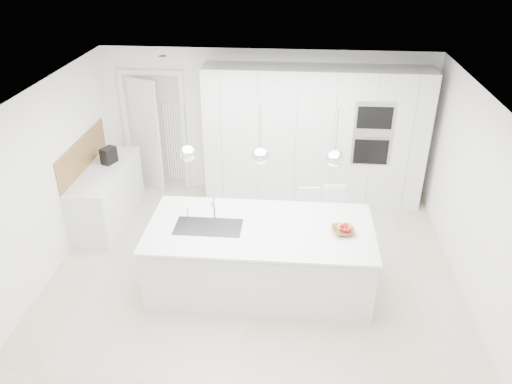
# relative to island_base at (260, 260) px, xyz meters

# --- Properties ---
(floor) EXTENTS (5.50, 5.50, 0.00)m
(floor) POSITION_rel_island_base_xyz_m (-0.10, 0.30, -0.43)
(floor) COLOR beige
(floor) RESTS_ON ground
(wall_back) EXTENTS (5.50, 0.00, 5.50)m
(wall_back) POSITION_rel_island_base_xyz_m (-0.10, 2.80, 0.82)
(wall_back) COLOR white
(wall_back) RESTS_ON ground
(wall_left) EXTENTS (0.00, 5.00, 5.00)m
(wall_left) POSITION_rel_island_base_xyz_m (-2.85, 0.30, 0.82)
(wall_left) COLOR white
(wall_left) RESTS_ON ground
(ceiling) EXTENTS (5.50, 5.50, 0.00)m
(ceiling) POSITION_rel_island_base_xyz_m (-0.10, 0.30, 2.07)
(ceiling) COLOR white
(ceiling) RESTS_ON wall_back
(tall_cabinets) EXTENTS (3.60, 0.60, 2.30)m
(tall_cabinets) POSITION_rel_island_base_xyz_m (0.70, 2.50, 0.72)
(tall_cabinets) COLOR silver
(tall_cabinets) RESTS_ON floor
(oven_stack) EXTENTS (0.62, 0.04, 1.05)m
(oven_stack) POSITION_rel_island_base_xyz_m (1.60, 2.19, 0.92)
(oven_stack) COLOR #A5A5A8
(oven_stack) RESTS_ON tall_cabinets
(doorway_frame) EXTENTS (1.11, 0.08, 2.13)m
(doorway_frame) POSITION_rel_island_base_xyz_m (-2.05, 2.77, 0.59)
(doorway_frame) COLOR white
(doorway_frame) RESTS_ON floor
(hallway_door) EXTENTS (0.76, 0.38, 2.00)m
(hallway_door) POSITION_rel_island_base_xyz_m (-2.30, 2.72, 0.57)
(hallway_door) COLOR white
(hallway_door) RESTS_ON floor
(radiator) EXTENTS (0.32, 0.04, 1.40)m
(radiator) POSITION_rel_island_base_xyz_m (-1.73, 2.76, 0.42)
(radiator) COLOR white
(radiator) RESTS_ON floor
(left_base_cabinets) EXTENTS (0.60, 1.80, 0.86)m
(left_base_cabinets) POSITION_rel_island_base_xyz_m (-2.55, 1.50, 0.00)
(left_base_cabinets) COLOR silver
(left_base_cabinets) RESTS_ON floor
(left_worktop) EXTENTS (0.62, 1.82, 0.04)m
(left_worktop) POSITION_rel_island_base_xyz_m (-2.55, 1.50, 0.45)
(left_worktop) COLOR white
(left_worktop) RESTS_ON left_base_cabinets
(oak_backsplash) EXTENTS (0.02, 1.80, 0.50)m
(oak_backsplash) POSITION_rel_island_base_xyz_m (-2.84, 1.50, 0.72)
(oak_backsplash) COLOR olive
(oak_backsplash) RESTS_ON wall_left
(island_base) EXTENTS (2.80, 1.20, 0.86)m
(island_base) POSITION_rel_island_base_xyz_m (0.00, 0.00, 0.00)
(island_base) COLOR silver
(island_base) RESTS_ON floor
(island_worktop) EXTENTS (2.84, 1.40, 0.04)m
(island_worktop) POSITION_rel_island_base_xyz_m (0.00, 0.05, 0.45)
(island_worktop) COLOR white
(island_worktop) RESTS_ON island_base
(island_sink) EXTENTS (0.84, 0.44, 0.18)m
(island_sink) POSITION_rel_island_base_xyz_m (-0.65, -0.00, 0.39)
(island_sink) COLOR #3F3F42
(island_sink) RESTS_ON island_worktop
(island_tap) EXTENTS (0.02, 0.02, 0.30)m
(island_tap) POSITION_rel_island_base_xyz_m (-0.60, 0.20, 0.62)
(island_tap) COLOR white
(island_tap) RESTS_ON island_worktop
(pendant_left) EXTENTS (0.20, 0.20, 0.20)m
(pendant_left) POSITION_rel_island_base_xyz_m (-0.85, -0.00, 1.47)
(pendant_left) COLOR white
(pendant_left) RESTS_ON ceiling
(pendant_mid) EXTENTS (0.20, 0.20, 0.20)m
(pendant_mid) POSITION_rel_island_base_xyz_m (-0.00, -0.00, 1.47)
(pendant_mid) COLOR white
(pendant_mid) RESTS_ON ceiling
(pendant_right) EXTENTS (0.20, 0.20, 0.20)m
(pendant_right) POSITION_rel_island_base_xyz_m (0.85, -0.00, 1.47)
(pendant_right) COLOR white
(pendant_right) RESTS_ON ceiling
(fruit_bowl) EXTENTS (0.33, 0.33, 0.07)m
(fruit_bowl) POSITION_rel_island_base_xyz_m (1.02, 0.00, 0.50)
(fruit_bowl) COLOR olive
(fruit_bowl) RESTS_ON island_worktop
(espresso_machine) EXTENTS (0.24, 0.28, 0.26)m
(espresso_machine) POSITION_rel_island_base_xyz_m (-2.53, 1.74, 0.60)
(espresso_machine) COLOR black
(espresso_machine) RESTS_ON left_worktop
(bar_stool_left) EXTENTS (0.37, 0.48, 0.96)m
(bar_stool_left) POSITION_rel_island_base_xyz_m (0.62, 0.91, 0.05)
(bar_stool_left) COLOR white
(bar_stool_left) RESTS_ON floor
(bar_stool_right) EXTENTS (0.38, 0.50, 1.03)m
(bar_stool_right) POSITION_rel_island_base_xyz_m (0.97, 0.88, 0.08)
(bar_stool_right) COLOR white
(bar_stool_right) RESTS_ON floor
(apple_a) EXTENTS (0.08, 0.08, 0.08)m
(apple_a) POSITION_rel_island_base_xyz_m (1.03, 0.07, 0.54)
(apple_a) COLOR #AD081D
(apple_a) RESTS_ON fruit_bowl
(apple_b) EXTENTS (0.07, 0.07, 0.07)m
(apple_b) POSITION_rel_island_base_xyz_m (1.06, 0.02, 0.54)
(apple_b) COLOR #AD081D
(apple_b) RESTS_ON fruit_bowl
(apple_c) EXTENTS (0.07, 0.07, 0.07)m
(apple_c) POSITION_rel_island_base_xyz_m (1.00, -0.02, 0.53)
(apple_c) COLOR #AD081D
(apple_c) RESTS_ON fruit_bowl
(apple_extra_3) EXTENTS (0.07, 0.07, 0.07)m
(apple_extra_3) POSITION_rel_island_base_xyz_m (1.08, -0.03, 0.53)
(apple_extra_3) COLOR #AD081D
(apple_extra_3) RESTS_ON fruit_bowl
(banana_bunch) EXTENTS (0.22, 0.16, 0.20)m
(banana_bunch) POSITION_rel_island_base_xyz_m (1.03, -0.01, 0.58)
(banana_bunch) COLOR yellow
(banana_bunch) RESTS_ON fruit_bowl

